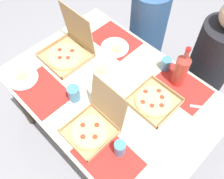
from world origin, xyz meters
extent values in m
plane|color=gray|center=(0.00, 0.00, 0.00)|extent=(6.00, 6.00, 0.00)
cylinder|color=#3F3328|center=(-0.63, -0.43, 0.36)|extent=(0.07, 0.07, 0.72)
cylinder|color=#3F3328|center=(-0.63, 0.43, 0.36)|extent=(0.07, 0.07, 0.72)
cylinder|color=#3F3328|center=(0.63, 0.43, 0.36)|extent=(0.07, 0.07, 0.72)
cube|color=beige|center=(0.00, 0.00, 0.73)|extent=(1.39, 0.98, 0.03)
cube|color=red|center=(-0.31, -0.34, 0.75)|extent=(0.36, 0.26, 0.00)
cube|color=red|center=(0.31, -0.34, 0.75)|extent=(0.36, 0.26, 0.00)
cube|color=red|center=(-0.31, 0.34, 0.75)|extent=(0.36, 0.26, 0.00)
cube|color=red|center=(0.31, 0.34, 0.75)|extent=(0.36, 0.26, 0.00)
cube|color=tan|center=(-0.44, -0.04, 0.75)|extent=(0.31, 0.31, 0.01)
cube|color=tan|center=(-0.59, -0.04, 0.77)|extent=(0.01, 0.31, 0.03)
cube|color=tan|center=(-0.29, -0.04, 0.77)|extent=(0.01, 0.31, 0.03)
cube|color=tan|center=(-0.44, -0.19, 0.77)|extent=(0.31, 0.01, 0.03)
cube|color=tan|center=(-0.44, 0.11, 0.77)|extent=(0.31, 0.01, 0.03)
cylinder|color=#E0B76B|center=(-0.44, -0.04, 0.76)|extent=(0.27, 0.27, 0.01)
cylinder|color=#EFD67F|center=(-0.44, -0.04, 0.77)|extent=(0.24, 0.24, 0.00)
cylinder|color=red|center=(-0.40, -0.04, 0.77)|extent=(0.03, 0.03, 0.00)
cylinder|color=red|center=(-0.44, 0.02, 0.77)|extent=(0.03, 0.03, 0.00)
cylinder|color=red|center=(-0.51, -0.04, 0.77)|extent=(0.03, 0.03, 0.00)
cylinder|color=red|center=(-0.45, -0.08, 0.77)|extent=(0.03, 0.03, 0.00)
cube|color=tan|center=(-0.44, 0.10, 0.94)|extent=(0.31, 0.03, 0.31)
cube|color=tan|center=(0.26, 0.12, 0.75)|extent=(0.28, 0.28, 0.01)
cube|color=tan|center=(0.12, 0.12, 0.77)|extent=(0.01, 0.28, 0.03)
cube|color=tan|center=(0.39, 0.12, 0.77)|extent=(0.01, 0.28, 0.03)
cube|color=tan|center=(0.26, -0.01, 0.77)|extent=(0.28, 0.01, 0.03)
cube|color=tan|center=(0.26, 0.26, 0.77)|extent=(0.28, 0.01, 0.03)
cylinder|color=#E0B76B|center=(0.26, 0.12, 0.76)|extent=(0.24, 0.24, 0.01)
cylinder|color=#EFD67F|center=(0.26, 0.12, 0.77)|extent=(0.22, 0.22, 0.00)
cylinder|color=red|center=(0.31, 0.13, 0.77)|extent=(0.03, 0.03, 0.00)
cylinder|color=red|center=(0.28, 0.17, 0.77)|extent=(0.03, 0.03, 0.00)
cylinder|color=red|center=(0.23, 0.20, 0.77)|extent=(0.03, 0.03, 0.00)
cylinder|color=red|center=(0.17, 0.13, 0.77)|extent=(0.03, 0.03, 0.00)
cylinder|color=red|center=(0.21, 0.06, 0.77)|extent=(0.03, 0.03, 0.00)
cylinder|color=red|center=(0.27, 0.08, 0.77)|extent=(0.03, 0.03, 0.00)
cube|color=tan|center=(0.13, -0.31, 0.75)|extent=(0.26, 0.26, 0.01)
cube|color=tan|center=(0.00, -0.31, 0.77)|extent=(0.01, 0.26, 0.03)
cube|color=tan|center=(0.25, -0.31, 0.77)|extent=(0.01, 0.26, 0.03)
cube|color=tan|center=(0.13, -0.44, 0.77)|extent=(0.26, 0.01, 0.03)
cube|color=tan|center=(0.13, -0.18, 0.77)|extent=(0.26, 0.01, 0.03)
cylinder|color=#E0B76B|center=(0.13, -0.31, 0.76)|extent=(0.23, 0.23, 0.01)
cylinder|color=#EFD67F|center=(0.13, -0.31, 0.77)|extent=(0.21, 0.21, 0.00)
cylinder|color=red|center=(0.18, -0.31, 0.77)|extent=(0.03, 0.03, 0.00)
cylinder|color=red|center=(0.13, -0.25, 0.77)|extent=(0.03, 0.03, 0.00)
cylinder|color=red|center=(0.07, -0.31, 0.77)|extent=(0.03, 0.03, 0.00)
cylinder|color=red|center=(0.13, -0.36, 0.77)|extent=(0.03, 0.03, 0.00)
cube|color=tan|center=(0.13, -0.16, 0.91)|extent=(0.26, 0.05, 0.26)
cylinder|color=white|center=(-0.25, 0.27, 0.75)|extent=(0.20, 0.20, 0.01)
cylinder|color=white|center=(-0.25, 0.27, 0.76)|extent=(0.21, 0.21, 0.01)
cylinder|color=#E0B76B|center=(-0.22, 0.27, 0.77)|extent=(0.08, 0.08, 0.01)
cylinder|color=#EFD67F|center=(-0.22, 0.27, 0.77)|extent=(0.07, 0.07, 0.00)
cylinder|color=white|center=(-0.48, -0.37, 0.75)|extent=(0.20, 0.20, 0.01)
cylinder|color=white|center=(-0.48, -0.37, 0.76)|extent=(0.20, 0.20, 0.01)
cylinder|color=#E0B76B|center=(-0.51, -0.36, 0.77)|extent=(0.08, 0.08, 0.01)
cylinder|color=#EFD67F|center=(-0.51, -0.36, 0.77)|extent=(0.07, 0.07, 0.00)
cylinder|color=white|center=(-0.14, 0.04, 0.75)|extent=(0.20, 0.20, 0.01)
cylinder|color=white|center=(-0.14, 0.04, 0.76)|extent=(0.21, 0.21, 0.01)
cylinder|color=#E0B76B|center=(-0.16, 0.06, 0.77)|extent=(0.09, 0.09, 0.01)
cylinder|color=#EFD67F|center=(-0.16, 0.06, 0.77)|extent=(0.07, 0.07, 0.00)
cylinder|color=#B2382D|center=(0.26, 0.36, 0.86)|extent=(0.09, 0.09, 0.22)
cone|color=#B2382D|center=(0.26, 0.36, 0.99)|extent=(0.09, 0.09, 0.04)
cylinder|color=#B2382D|center=(0.26, 0.36, 1.03)|extent=(0.03, 0.03, 0.06)
cylinder|color=red|center=(0.26, 0.36, 1.06)|extent=(0.03, 0.03, 0.01)
cylinder|color=teal|center=(-0.12, -0.22, 0.80)|extent=(0.08, 0.08, 0.11)
cylinder|color=teal|center=(0.13, 0.39, 0.79)|extent=(0.07, 0.07, 0.09)
cylinder|color=teal|center=(0.33, -0.27, 0.80)|extent=(0.06, 0.06, 0.11)
cube|color=#B7B7BC|center=(0.53, -0.17, 0.75)|extent=(0.19, 0.07, 0.00)
cube|color=#B7B7BC|center=(0.52, 0.32, 0.75)|extent=(0.18, 0.14, 0.00)
cylinder|color=#33598C|center=(-0.31, 0.75, 0.49)|extent=(0.32, 0.32, 0.97)
cylinder|color=black|center=(0.31, 0.75, 0.50)|extent=(0.32, 0.32, 1.01)
camera|label=1|loc=(0.65, -0.64, 2.10)|focal=39.50mm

